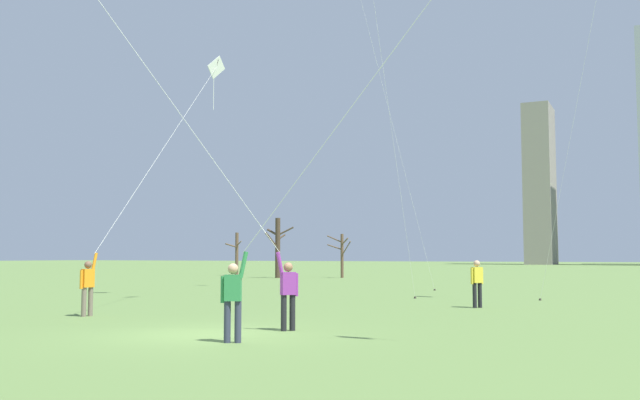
% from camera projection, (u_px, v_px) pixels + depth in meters
% --- Properties ---
extents(ground_plane, '(400.00, 400.00, 0.00)m').
position_uv_depth(ground_plane, '(207.00, 334.00, 16.06)').
color(ground_plane, '#5B7A3D').
extents(kite_flyer_foreground_right_white, '(0.52, 7.76, 9.68)m').
position_uv_depth(kite_flyer_foreground_right_white, '(108.00, 251.00, 21.77)').
color(kite_flyer_foreground_right_white, '#726656').
rests_on(kite_flyer_foreground_right_white, ground).
extents(kite_flyer_far_back_red, '(10.88, 8.96, 20.07)m').
position_uv_depth(kite_flyer_far_back_red, '(190.00, 150.00, 16.56)').
color(kite_flyer_far_back_red, black).
rests_on(kite_flyer_far_back_red, ground).
extents(kite_flyer_midfield_left_purple, '(9.02, 0.62, 11.92)m').
position_uv_depth(kite_flyer_midfield_left_purple, '(289.00, 217.00, 14.22)').
color(kite_flyer_midfield_left_purple, '#33384C').
rests_on(kite_flyer_midfield_left_purple, ground).
extents(bystander_watching_nearby, '(0.37, 0.41, 1.62)m').
position_uv_depth(bystander_watching_nearby, '(477.00, 281.00, 24.31)').
color(bystander_watching_nearby, black).
rests_on(bystander_watching_nearby, ground).
extents(bare_tree_leftmost, '(1.59, 2.02, 3.84)m').
position_uv_depth(bare_tree_leftmost, '(237.00, 252.00, 63.21)').
color(bare_tree_leftmost, brown).
rests_on(bare_tree_leftmost, ground).
extents(bare_tree_left_of_center, '(2.44, 2.52, 4.82)m').
position_uv_depth(bare_tree_left_of_center, '(277.00, 246.00, 57.07)').
color(bare_tree_left_of_center, '#423326').
rests_on(bare_tree_left_of_center, ground).
extents(bare_tree_far_right_edge, '(2.53, 1.51, 3.54)m').
position_uv_depth(bare_tree_far_right_edge, '(342.00, 253.00, 57.37)').
color(bare_tree_far_right_edge, brown).
rests_on(bare_tree_far_right_edge, ground).
extents(skyline_tall_tower, '(5.36, 10.42, 32.55)m').
position_uv_depth(skyline_tall_tower, '(540.00, 185.00, 145.45)').
color(skyline_tall_tower, gray).
rests_on(skyline_tall_tower, ground).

